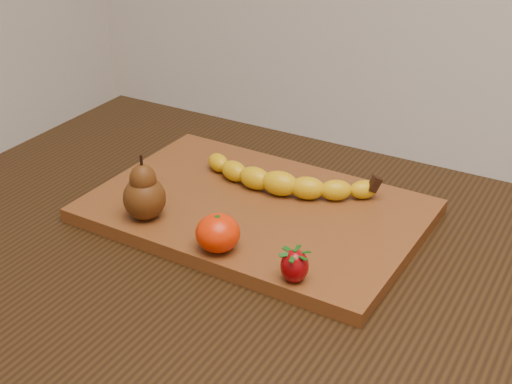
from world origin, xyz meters
The scene contains 6 objects.
table centered at (0.00, 0.00, 0.66)m, with size 1.00×0.70×0.76m.
cutting_board centered at (-0.03, 0.07, 0.77)m, with size 0.45×0.30×0.02m, color brown.
banana centered at (-0.01, 0.11, 0.80)m, with size 0.23×0.06×0.04m, color #D8A80A, non-canonical shape.
pear centered at (-0.14, -0.04, 0.82)m, with size 0.06×0.06×0.09m, color #4C270C, non-canonical shape.
mandarin centered at (-0.01, -0.06, 0.80)m, with size 0.06×0.06×0.05m, color red.
strawberry centered at (0.10, -0.07, 0.80)m, with size 0.03×0.03×0.04m, color #810307, non-canonical shape.
Camera 1 is at (0.40, -0.68, 1.27)m, focal length 50.00 mm.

